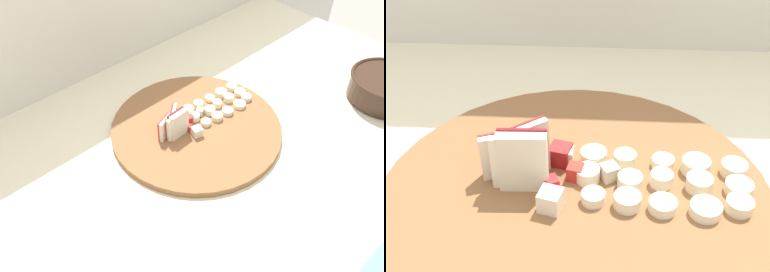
{
  "view_description": "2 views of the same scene",
  "coord_description": "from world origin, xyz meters",
  "views": [
    {
      "loc": [
        -0.53,
        -0.41,
        1.5
      ],
      "look_at": [
        -0.09,
        0.04,
        0.89
      ],
      "focal_mm": 36.75,
      "sensor_mm": 36.0,
      "label": 1
    },
    {
      "loc": [
        -0.04,
        -0.28,
        1.21
      ],
      "look_at": [
        -0.06,
        0.09,
        0.94
      ],
      "focal_mm": 44.24,
      "sensor_mm": 36.0,
      "label": 2
    }
  ],
  "objects": [
    {
      "name": "cutting_board",
      "position": [
        -0.06,
        0.06,
        0.88
      ],
      "size": [
        0.39,
        0.39,
        0.02
      ],
      "primitive_type": "cylinder",
      "color": "brown",
      "rests_on": "tiled_countertop"
    },
    {
      "name": "banana_slice_rows",
      "position": [
        0.03,
        0.08,
        0.9
      ],
      "size": [
        0.18,
        0.1,
        0.02
      ],
      "color": "#F4EAC6",
      "rests_on": "cutting_board"
    },
    {
      "name": "apple_dice_pile",
      "position": [
        -0.07,
        0.08,
        0.9
      ],
      "size": [
        0.08,
        0.09,
        0.02
      ],
      "color": "#EFE5CC",
      "rests_on": "cutting_board"
    },
    {
      "name": "apple_wedge_fan",
      "position": [
        -0.12,
        0.08,
        0.92
      ],
      "size": [
        0.07,
        0.05,
        0.06
      ],
      "color": "maroon",
      "rests_on": "cutting_board"
    },
    {
      "name": "tile_backsplash",
      "position": [
        0.0,
        0.44,
        0.69
      ],
      "size": [
        2.4,
        0.04,
        1.38
      ],
      "primitive_type": "cube",
      "color": "silver",
      "rests_on": "ground"
    }
  ]
}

